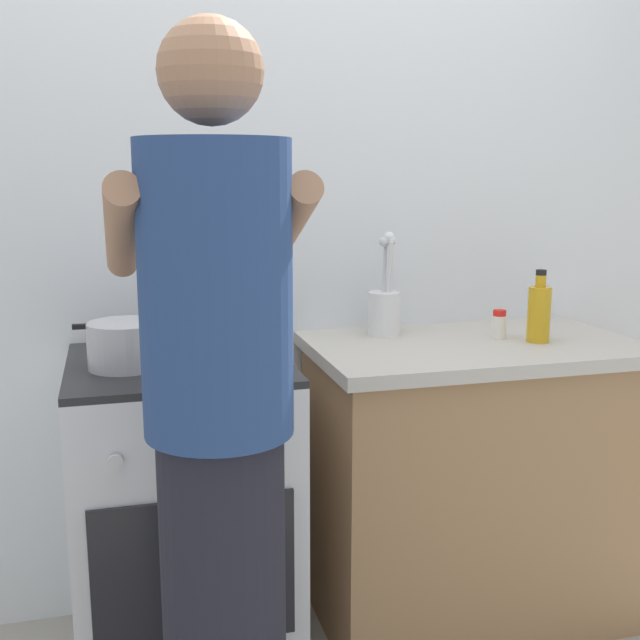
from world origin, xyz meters
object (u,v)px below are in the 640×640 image
(spice_bottle, at_px, (499,325))
(oil_bottle, at_px, (539,312))
(mixing_bowl, at_px, (228,342))
(stove_range, at_px, (184,512))
(pot, at_px, (125,345))
(utensil_crock, at_px, (384,307))
(person, at_px, (220,450))

(spice_bottle, height_order, oil_bottle, oil_bottle)
(mixing_bowl, relative_size, oil_bottle, 1.25)
(stove_range, xyz_separation_m, spice_bottle, (1.00, 0.03, 0.49))
(pot, relative_size, spice_bottle, 2.93)
(pot, distance_m, utensil_crock, 0.83)
(person, bearing_deg, utensil_crock, 50.92)
(stove_range, xyz_separation_m, mixing_bowl, (0.14, -0.00, 0.50))
(spice_bottle, bearing_deg, oil_bottle, -37.66)
(pot, bearing_deg, utensil_crock, 14.25)
(stove_range, relative_size, person, 0.53)
(stove_range, xyz_separation_m, oil_bottle, (1.09, -0.04, 0.54))
(pot, bearing_deg, spice_bottle, 3.37)
(pot, xyz_separation_m, spice_bottle, (1.14, 0.07, -0.02))
(oil_bottle, relative_size, person, 0.13)
(pot, xyz_separation_m, mixing_bowl, (0.28, 0.03, -0.02))
(pot, height_order, mixing_bowl, pot)
(spice_bottle, height_order, person, person)
(mixing_bowl, distance_m, oil_bottle, 0.95)
(mixing_bowl, bearing_deg, oil_bottle, -2.41)
(pot, height_order, person, person)
(stove_range, bearing_deg, person, -87.19)
(oil_bottle, distance_m, person, 1.21)
(utensil_crock, xyz_separation_m, person, (-0.63, -0.78, -0.13))
(stove_range, height_order, person, person)
(stove_range, height_order, mixing_bowl, mixing_bowl)
(spice_bottle, bearing_deg, person, -146.30)
(oil_bottle, bearing_deg, stove_range, 177.73)
(spice_bottle, bearing_deg, stove_range, -178.31)
(pot, relative_size, oil_bottle, 1.19)
(stove_range, distance_m, mixing_bowl, 0.52)
(mixing_bowl, height_order, spice_bottle, spice_bottle)
(pot, relative_size, utensil_crock, 0.80)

